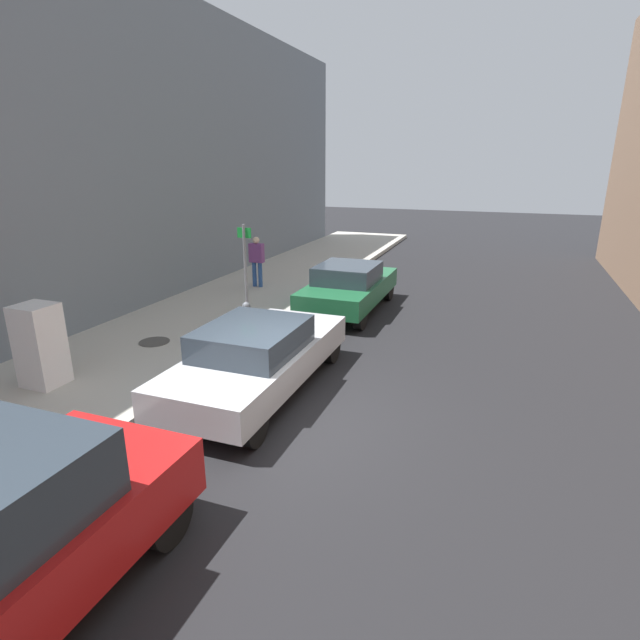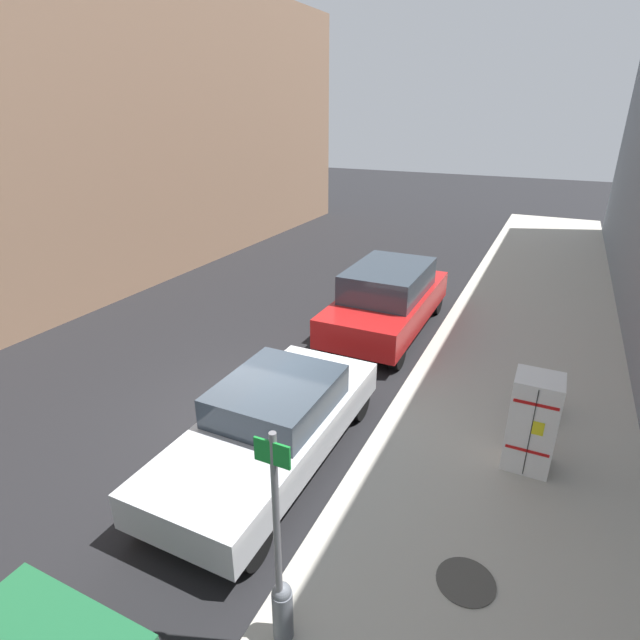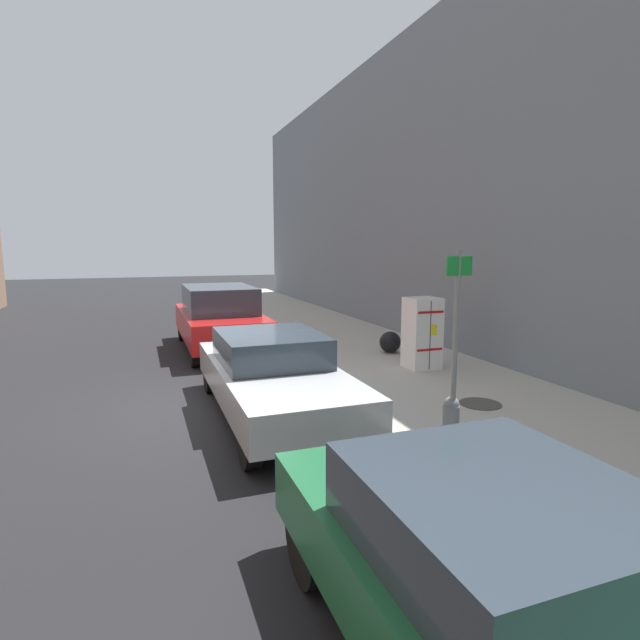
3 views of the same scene
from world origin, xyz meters
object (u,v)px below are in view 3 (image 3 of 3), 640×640
(discarded_refrigerator, at_px, (422,333))
(trash_bag, at_px, (390,342))
(parked_sedan_silver, at_px, (273,374))
(parked_sedan_green, at_px, (515,597))
(street_sign_post, at_px, (455,342))
(parked_suv_red, at_px, (220,317))
(fire_hydrant, at_px, (451,424))

(discarded_refrigerator, xyz_separation_m, trash_bag, (-0.09, -1.64, -0.51))
(trash_bag, xyz_separation_m, parked_sedan_silver, (3.85, 3.10, 0.28))
(discarded_refrigerator, xyz_separation_m, parked_sedan_silver, (3.76, 1.46, -0.23))
(discarded_refrigerator, height_order, trash_bag, discarded_refrigerator)
(trash_bag, distance_m, parked_sedan_green, 9.65)
(street_sign_post, bearing_deg, parked_suv_red, -78.75)
(parked_suv_red, relative_size, parked_sedan_silver, 1.01)
(fire_hydrant, xyz_separation_m, trash_bag, (-2.17, -5.75, -0.11))
(discarded_refrigerator, relative_size, parked_suv_red, 0.32)
(discarded_refrigerator, bearing_deg, parked_sedan_green, 62.46)
(trash_bag, relative_size, parked_sedan_silver, 0.11)
(fire_hydrant, bearing_deg, parked_sedan_silver, -57.54)
(street_sign_post, bearing_deg, trash_bag, -110.57)
(street_sign_post, relative_size, parked_sedan_silver, 0.55)
(parked_suv_red, bearing_deg, fire_hydrant, 101.32)
(parked_sedan_silver, relative_size, parked_sedan_green, 1.09)
(fire_hydrant, bearing_deg, discarded_refrigerator, -116.79)
(parked_suv_red, distance_m, parked_sedan_silver, 5.77)
(street_sign_post, height_order, parked_sedan_green, street_sign_post)
(discarded_refrigerator, relative_size, trash_bag, 2.89)
(street_sign_post, distance_m, parked_sedan_green, 3.60)
(parked_sedan_green, bearing_deg, parked_sedan_silver, -90.00)
(trash_bag, bearing_deg, street_sign_post, 69.43)
(trash_bag, bearing_deg, parked_suv_red, -34.67)
(fire_hydrant, relative_size, parked_suv_red, 0.15)
(trash_bag, bearing_deg, parked_sedan_green, 66.47)
(trash_bag, relative_size, parked_sedan_green, 0.12)
(fire_hydrant, height_order, parked_sedan_silver, parked_sedan_silver)
(parked_suv_red, bearing_deg, trash_bag, 145.33)
(parked_sedan_green, bearing_deg, parked_suv_red, -90.00)
(street_sign_post, height_order, fire_hydrant, street_sign_post)
(trash_bag, height_order, parked_sedan_green, parked_sedan_green)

